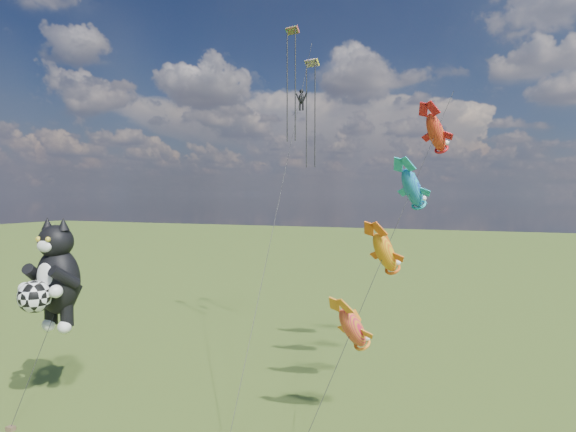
% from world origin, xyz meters
% --- Properties ---
extents(cat_kite_rig, '(2.87, 4.25, 10.59)m').
position_xyz_m(cat_kite_rig, '(3.40, 1.95, 7.44)').
color(cat_kite_rig, brown).
rests_on(cat_kite_rig, ground).
extents(fish_windsock_rig, '(6.03, 14.87, 18.63)m').
position_xyz_m(fish_windsock_rig, '(20.97, 9.08, 10.46)').
color(fish_windsock_rig, brown).
rests_on(fish_windsock_rig, ground).
extents(parafoil_rig, '(2.59, 17.43, 23.91)m').
position_xyz_m(parafoil_rig, '(12.84, 15.82, 19.04)').
color(parafoil_rig, brown).
rests_on(parafoil_rig, ground).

